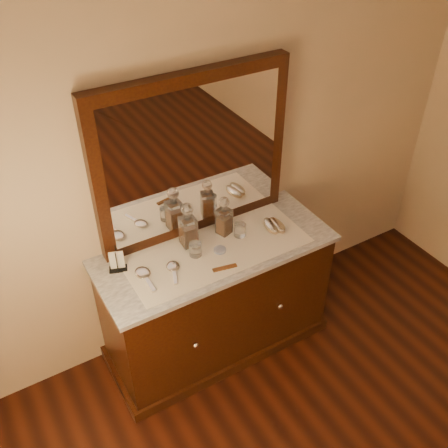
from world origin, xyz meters
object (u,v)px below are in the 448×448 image
at_px(pin_dish, 220,250).
at_px(napkin_rack, 117,261).
at_px(dresser_cabinet, 216,300).
at_px(brush_far, 277,225).
at_px(comb, 225,268).
at_px(hand_mirror_inner, 173,268).
at_px(hand_mirror_outer, 144,275).
at_px(decanter_left, 188,229).
at_px(decanter_right, 224,219).
at_px(mirror_frame, 193,157).
at_px(brush_near, 271,226).

bearing_deg(pin_dish, napkin_rack, 164.66).
xyz_separation_m(dresser_cabinet, brush_far, (0.43, -0.03, 0.47)).
bearing_deg(comb, brush_far, 29.35).
distance_m(brush_far, hand_mirror_inner, 0.72).
bearing_deg(hand_mirror_outer, decanter_left, 19.27).
xyz_separation_m(brush_far, hand_mirror_outer, (-0.89, 0.02, -0.01)).
bearing_deg(pin_dish, decanter_right, 51.45).
xyz_separation_m(mirror_frame, decanter_right, (0.12, -0.14, -0.40)).
height_order(dresser_cabinet, mirror_frame, mirror_frame).
relative_size(comb, napkin_rack, 0.94).
relative_size(dresser_cabinet, comb, 9.85).
height_order(decanter_left, brush_far, decanter_left).
bearing_deg(hand_mirror_inner, brush_far, 0.89).
xyz_separation_m(mirror_frame, brush_far, (0.43, -0.27, -0.47)).
bearing_deg(pin_dish, dresser_cabinet, 104.29).
relative_size(mirror_frame, pin_dish, 16.21).
bearing_deg(brush_far, decanter_right, 156.88).
bearing_deg(comb, dresser_cabinet, 88.16).
xyz_separation_m(hand_mirror_outer, hand_mirror_inner, (0.17, -0.03, -0.00)).
relative_size(dresser_cabinet, napkin_rack, 9.28).
xyz_separation_m(decanter_right, hand_mirror_inner, (-0.42, -0.14, -0.09)).
bearing_deg(brush_near, mirror_frame, 146.26).
xyz_separation_m(pin_dish, comb, (-0.05, -0.14, -0.00)).
relative_size(decanter_left, hand_mirror_outer, 1.33).
bearing_deg(hand_mirror_inner, hand_mirror_outer, 168.56).
bearing_deg(comb, brush_near, 32.53).
xyz_separation_m(mirror_frame, hand_mirror_inner, (-0.30, -0.29, -0.49)).
xyz_separation_m(decanter_left, hand_mirror_inner, (-0.18, -0.15, -0.11)).
xyz_separation_m(decanter_left, brush_far, (0.54, -0.14, -0.09)).
bearing_deg(mirror_frame, napkin_rack, -167.58).
bearing_deg(decanter_left, mirror_frame, 48.09).
relative_size(napkin_rack, brush_near, 0.94).
distance_m(comb, brush_far, 0.49).
bearing_deg(decanter_right, mirror_frame, 129.60).
bearing_deg(decanter_left, napkin_rack, 178.98).
bearing_deg(dresser_cabinet, hand_mirror_inner, -172.17).
height_order(decanter_left, hand_mirror_inner, decanter_left).
xyz_separation_m(dresser_cabinet, napkin_rack, (-0.56, 0.12, 0.50)).
xyz_separation_m(comb, hand_mirror_inner, (-0.25, 0.14, 0.00)).
bearing_deg(hand_mirror_outer, mirror_frame, 28.62).
distance_m(pin_dish, brush_far, 0.42).
distance_m(comb, hand_mirror_outer, 0.45).
xyz_separation_m(dresser_cabinet, pin_dish, (0.01, -0.04, 0.45)).
bearing_deg(decanter_left, comb, -75.52).
bearing_deg(pin_dish, hand_mirror_outer, 176.47).
xyz_separation_m(napkin_rack, hand_mirror_inner, (0.27, -0.16, -0.05)).
height_order(pin_dish, napkin_rack, napkin_rack).
bearing_deg(napkin_rack, brush_near, -8.09).
distance_m(napkin_rack, brush_far, 1.00).
relative_size(comb, decanter_left, 0.48).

